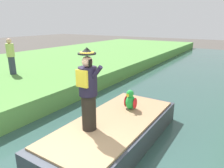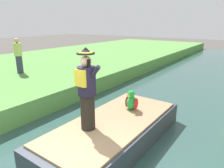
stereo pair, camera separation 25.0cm
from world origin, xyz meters
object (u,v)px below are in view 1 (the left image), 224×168
(parrot_plush, at_px, (130,101))
(person_bystander, at_px, (11,56))
(boat, at_px, (114,131))
(person_pirate, at_px, (88,90))

(parrot_plush, bearing_deg, person_bystander, 174.80)
(boat, height_order, parrot_plush, parrot_plush)
(parrot_plush, height_order, person_bystander, person_bystander)
(boat, bearing_deg, person_pirate, -109.52)
(person_bystander, bearing_deg, person_pirate, -18.93)
(boat, xyz_separation_m, person_pirate, (-0.24, -0.67, 1.23))
(person_bystander, bearing_deg, boat, -12.63)
(boat, xyz_separation_m, parrot_plush, (0.02, 0.84, 0.55))
(boat, height_order, person_bystander, person_bystander)
(parrot_plush, relative_size, person_bystander, 0.36)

